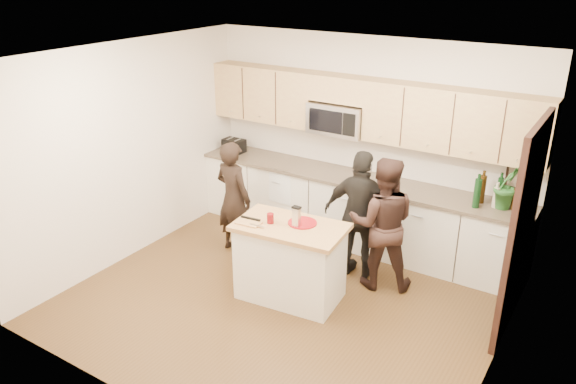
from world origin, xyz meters
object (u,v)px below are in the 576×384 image
Objects in this scene: island at (290,261)px; woman_center at (382,223)px; woman_left at (233,198)px; woman_right at (361,215)px; toaster at (234,146)px.

island is 0.80× the size of woman_center.
woman_left is at bearing 149.53° from island.
woman_right is (0.44, 0.86, 0.33)m from island.
woman_right reaches higher than toaster.
island is at bearing 163.54° from woman_left.
woman_right is (2.40, -0.71, -0.25)m from toaster.
toaster is (-1.96, 1.57, 0.58)m from island.
woman_center is (0.74, 0.79, 0.34)m from island.
island is 1.02m from woman_right.
woman_center is at bearing -164.95° from woman_left.
island is 0.80× the size of woman_right.
woman_left is 1.96m from woman_center.
toaster is 1.30m from woman_left.
woman_center reaches higher than woman_right.
woman_right reaches higher than island.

